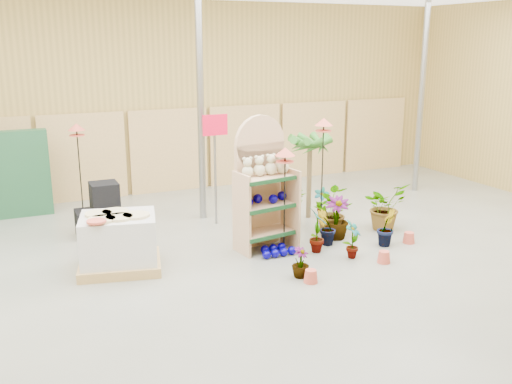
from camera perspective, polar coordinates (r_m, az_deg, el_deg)
room at (r=9.07m, az=-0.19°, el=6.36°), size 15.20×12.10×4.70m
display_shelf at (r=9.91m, az=0.63°, el=0.35°), size 1.06×0.76×2.34m
teddy_bears at (r=9.73m, az=1.08°, el=2.56°), size 0.87×0.23×0.37m
gazing_balls_shelf at (r=9.83m, az=0.95°, el=-0.68°), size 0.86×0.29×0.16m
gazing_balls_floor at (r=9.82m, az=2.09°, el=-5.89°), size 0.63×0.39×0.15m
pallet_stack at (r=9.36m, az=-13.55°, el=-4.93°), size 1.47×1.31×0.94m
charcoal_planters at (r=11.13m, az=-15.30°, el=-2.07°), size 0.80×0.50×1.00m
offer_sign at (r=11.10m, az=-4.10°, el=4.51°), size 0.50×0.08×2.20m
bird_table_front at (r=9.58m, az=2.93°, el=3.69°), size 0.34×0.34×1.83m
bird_table_right at (r=10.86m, az=6.78°, el=6.56°), size 0.34×0.34×2.16m
bird_table_back at (r=11.96m, az=-17.50°, el=5.90°), size 0.34×0.34×1.98m
palm at (r=11.56m, az=5.43°, el=4.92°), size 0.70×0.70×1.84m
potted_plant_0 at (r=9.88m, az=6.15°, el=-3.79°), size 0.42×0.51×0.82m
potted_plant_1 at (r=10.29m, az=7.00°, el=-3.59°), size 0.39×0.33×0.64m
potted_plant_2 at (r=10.85m, az=7.35°, el=-1.98°), size 0.69×0.79×0.87m
potted_plant_3 at (r=10.62m, az=8.05°, el=-2.58°), size 0.61×0.61×0.80m
potted_plant_4 at (r=11.92m, az=6.55°, el=-1.02°), size 0.39×0.40×0.63m
potted_plant_5 at (r=11.05m, az=2.96°, el=-2.27°), size 0.43×0.43×0.61m
potted_plant_6 at (r=11.09m, az=3.09°, el=-1.14°), size 1.14×1.18×1.01m
potted_plant_7 at (r=8.90m, az=4.48°, el=-7.04°), size 0.37×0.37×0.48m
potted_plant_8 at (r=9.73m, az=9.62°, el=-4.70°), size 0.42×0.39×0.67m
potted_plant_9 at (r=10.45m, az=12.88°, el=-3.48°), size 0.47×0.45×0.67m
potted_plant_10 at (r=11.31m, az=12.75°, el=-1.39°), size 0.96×0.87×0.92m
potted_plant_11 at (r=11.35m, az=1.97°, el=-1.90°), size 0.42×0.42×0.57m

